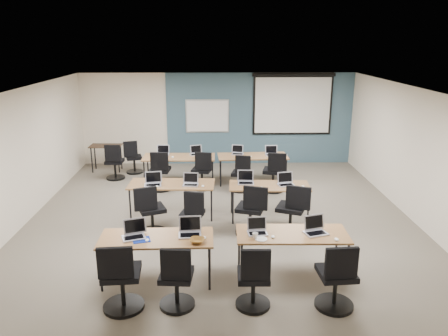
{
  "coord_description": "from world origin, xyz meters",
  "views": [
    {
      "loc": [
        -0.15,
        -8.31,
        3.65
      ],
      "look_at": [
        0.08,
        0.4,
        1.05
      ],
      "focal_mm": 35.0,
      "sensor_mm": 36.0,
      "label": 1
    }
  ],
  "objects_px": {
    "laptop_3": "(315,229)",
    "laptop_6": "(246,180)",
    "training_table_front_right": "(292,236)",
    "laptop_1": "(190,230)",
    "laptop_10": "(238,152)",
    "task_chair_0": "(121,282)",
    "laptop_9": "(196,152)",
    "training_table_front_left": "(157,240)",
    "task_chair_7": "(292,214)",
    "task_chair_8": "(160,174)",
    "task_chair_1": "(177,282)",
    "task_chair_4": "(151,214)",
    "task_chair_2": "(254,282)",
    "utility_table": "(106,149)",
    "spare_chair_b": "(114,165)",
    "projector_screen": "(293,101)",
    "laptop_8": "(163,152)",
    "laptop_5": "(191,182)",
    "laptop_7": "(286,182)",
    "task_chair_5": "(193,218)",
    "laptop_2": "(257,229)",
    "laptop_11": "(272,153)",
    "whiteboard": "(207,116)",
    "training_table_mid_right": "(269,187)",
    "training_table_mid_left": "(172,186)",
    "training_table_back_left": "(179,158)",
    "laptop_4": "(153,182)",
    "task_chair_11": "(274,175)",
    "spare_chair_a": "(133,160)",
    "laptop_0": "(134,233)",
    "task_chair_3": "(337,282)",
    "task_chair_6": "(251,214)",
    "task_chair_9": "(202,174)"
  },
  "relations": [
    {
      "from": "laptop_3",
      "to": "laptop_6",
      "type": "distance_m",
      "value": 2.63
    },
    {
      "from": "training_table_front_right",
      "to": "laptop_6",
      "type": "relative_size",
      "value": 5.13
    },
    {
      "from": "laptop_1",
      "to": "laptop_10",
      "type": "xyz_separation_m",
      "value": [
        1.01,
        4.87,
        -0.01
      ]
    },
    {
      "from": "task_chair_0",
      "to": "laptop_9",
      "type": "height_order",
      "value": "task_chair_0"
    },
    {
      "from": "training_table_front_left",
      "to": "task_chair_7",
      "type": "distance_m",
      "value": 2.86
    },
    {
      "from": "laptop_10",
      "to": "task_chair_8",
      "type": "bearing_deg",
      "value": -146.31
    },
    {
      "from": "laptop_9",
      "to": "task_chair_1",
      "type": "bearing_deg",
      "value": -109.7
    },
    {
      "from": "task_chair_4",
      "to": "task_chair_2",
      "type": "bearing_deg",
      "value": -75.41
    },
    {
      "from": "task_chair_1",
      "to": "utility_table",
      "type": "relative_size",
      "value": 1.14
    },
    {
      "from": "task_chair_1",
      "to": "spare_chair_b",
      "type": "bearing_deg",
      "value": 114.66
    },
    {
      "from": "projector_screen",
      "to": "laptop_8",
      "type": "xyz_separation_m",
      "value": [
        -3.65,
        -1.65,
        -1.1
      ]
    },
    {
      "from": "laptop_5",
      "to": "task_chair_8",
      "type": "distance_m",
      "value": 1.98
    },
    {
      "from": "training_table_front_right",
      "to": "laptop_7",
      "type": "xyz_separation_m",
      "value": [
        0.28,
        2.35,
        0.11
      ]
    },
    {
      "from": "laptop_1",
      "to": "task_chair_5",
      "type": "height_order",
      "value": "laptop_1"
    },
    {
      "from": "laptop_2",
      "to": "task_chair_5",
      "type": "relative_size",
      "value": 0.32
    },
    {
      "from": "laptop_1",
      "to": "training_table_front_right",
      "type": "bearing_deg",
      "value": -3.46
    },
    {
      "from": "laptop_6",
      "to": "laptop_11",
      "type": "bearing_deg",
      "value": 73.44
    },
    {
      "from": "whiteboard",
      "to": "training_table_mid_right",
      "type": "distance_m",
      "value": 4.48
    },
    {
      "from": "training_table_mid_left",
      "to": "task_chair_2",
      "type": "relative_size",
      "value": 1.82
    },
    {
      "from": "training_table_back_left",
      "to": "laptop_10",
      "type": "relative_size",
      "value": 6.11
    },
    {
      "from": "laptop_8",
      "to": "laptop_4",
      "type": "bearing_deg",
      "value": -87.37
    },
    {
      "from": "task_chair_11",
      "to": "laptop_6",
      "type": "bearing_deg",
      "value": -104.72
    },
    {
      "from": "spare_chair_a",
      "to": "laptop_2",
      "type": "bearing_deg",
      "value": -77.62
    },
    {
      "from": "training_table_front_right",
      "to": "spare_chair_a",
      "type": "bearing_deg",
      "value": 123.08
    },
    {
      "from": "whiteboard",
      "to": "laptop_8",
      "type": "relative_size",
      "value": 4.01
    },
    {
      "from": "task_chair_0",
      "to": "task_chair_1",
      "type": "bearing_deg",
      "value": -2.02
    },
    {
      "from": "laptop_0",
      "to": "task_chair_3",
      "type": "distance_m",
      "value": 3.06
    },
    {
      "from": "task_chair_5",
      "to": "laptop_9",
      "type": "relative_size",
      "value": 3.1
    },
    {
      "from": "whiteboard",
      "to": "laptop_11",
      "type": "xyz_separation_m",
      "value": [
        1.68,
        -1.79,
        -0.66
      ]
    },
    {
      "from": "laptop_11",
      "to": "laptop_8",
      "type": "bearing_deg",
      "value": 176.07
    },
    {
      "from": "task_chair_7",
      "to": "spare_chair_a",
      "type": "bearing_deg",
      "value": 154.58
    },
    {
      "from": "task_chair_0",
      "to": "task_chair_7",
      "type": "relative_size",
      "value": 1.01
    },
    {
      "from": "projector_screen",
      "to": "utility_table",
      "type": "bearing_deg",
      "value": -173.11
    },
    {
      "from": "task_chair_6",
      "to": "laptop_1",
      "type": "bearing_deg",
      "value": -108.04
    },
    {
      "from": "training_table_back_left",
      "to": "task_chair_8",
      "type": "distance_m",
      "value": 0.73
    },
    {
      "from": "task_chair_0",
      "to": "task_chair_9",
      "type": "relative_size",
      "value": 1.06
    },
    {
      "from": "task_chair_4",
      "to": "laptop_4",
      "type": "bearing_deg",
      "value": 72.26
    },
    {
      "from": "laptop_3",
      "to": "task_chair_11",
      "type": "xyz_separation_m",
      "value": [
        -0.09,
        3.96,
        -0.37
      ]
    },
    {
      "from": "training_table_back_left",
      "to": "laptop_4",
      "type": "bearing_deg",
      "value": -98.64
    },
    {
      "from": "laptop_5",
      "to": "laptop_7",
      "type": "bearing_deg",
      "value": 5.71
    },
    {
      "from": "training_table_mid_left",
      "to": "task_chair_3",
      "type": "relative_size",
      "value": 1.74
    },
    {
      "from": "laptop_7",
      "to": "laptop_5",
      "type": "bearing_deg",
      "value": 167.63
    },
    {
      "from": "laptop_5",
      "to": "laptop_7",
      "type": "xyz_separation_m",
      "value": [
        1.97,
        -0.04,
        0.0
      ]
    },
    {
      "from": "task_chair_0",
      "to": "laptop_4",
      "type": "distance_m",
      "value": 3.31
    },
    {
      "from": "task_chair_8",
      "to": "laptop_0",
      "type": "bearing_deg",
      "value": -82.56
    },
    {
      "from": "laptop_1",
      "to": "task_chair_7",
      "type": "distance_m",
      "value": 2.41
    },
    {
      "from": "laptop_1",
      "to": "task_chair_6",
      "type": "bearing_deg",
      "value": 50.49
    },
    {
      "from": "laptop_7",
      "to": "laptop_8",
      "type": "height_order",
      "value": "laptop_7"
    },
    {
      "from": "laptop_2",
      "to": "task_chair_4",
      "type": "height_order",
      "value": "task_chair_4"
    },
    {
      "from": "spare_chair_b",
      "to": "task_chair_2",
      "type": "bearing_deg",
      "value": -58.84
    }
  ]
}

